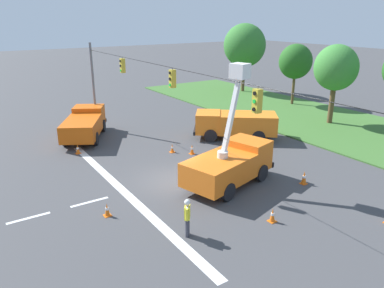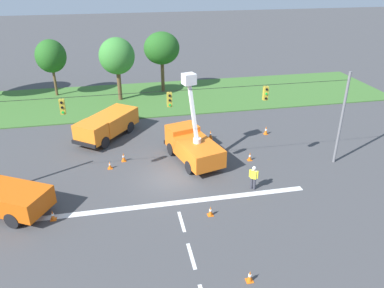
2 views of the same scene
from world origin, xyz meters
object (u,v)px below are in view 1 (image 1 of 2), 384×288
Objects in this scene: utility_truck_support_far at (235,123)px; traffic_cone_far_right at (78,149)px; utility_truck_support_near at (85,124)px; traffic_cone_foreground_left at (304,178)px; road_worker at (187,215)px; utility_truck_bucket_lift at (230,162)px; traffic_cone_centre_line at (192,149)px; tree_far_west at (245,45)px; tree_centre at (336,68)px; tree_west at (296,62)px; traffic_cone_lane_edge_a at (172,148)px; traffic_cone_mid_left at (272,215)px; traffic_cone_lane_edge_b at (254,162)px; traffic_cone_foreground_right at (107,210)px.

utility_truck_support_far is 9.55× the size of traffic_cone_far_right.
traffic_cone_foreground_left is (15.43, 7.77, -0.77)m from utility_truck_support_near.
utility_truck_support_far is 14.46m from road_worker.
utility_truck_bucket_lift is 9.53× the size of traffic_cone_centre_line.
tree_far_west reaches higher than tree_centre.
tree_west is 28.45m from road_worker.
traffic_cone_mid_left is at bearing -4.51° from traffic_cone_lane_edge_a.
utility_truck_support_near is at bearing -169.51° from traffic_cone_mid_left.
traffic_cone_mid_left is 6.92m from traffic_cone_lane_edge_b.
traffic_cone_centre_line reaches higher than traffic_cone_mid_left.
tree_centre is 15.39m from traffic_cone_centre_line.
road_worker is 10.38m from traffic_cone_centre_line.
road_worker is at bearing -56.92° from utility_truck_bucket_lift.
traffic_cone_foreground_right is (6.17, -13.01, -0.90)m from utility_truck_support_far.
tree_far_west is 28.40m from traffic_cone_foreground_left.
tree_centre is at bearing 107.13° from traffic_cone_lane_edge_b.
utility_truck_support_far is 5.91m from traffic_cone_lane_edge_a.
utility_truck_support_near is 9.29× the size of traffic_cone_centre_line.
tree_far_west is at bearing 168.28° from tree_centre.
traffic_cone_foreground_right is 0.96× the size of traffic_cone_mid_left.
road_worker is 4.21m from traffic_cone_mid_left.
traffic_cone_foreground_left is 1.10× the size of traffic_cone_centre_line.
utility_truck_support_far is at bearing 74.12° from traffic_cone_far_right.
traffic_cone_lane_edge_a is (-8.76, -3.68, -0.09)m from traffic_cone_foreground_left.
traffic_cone_far_right is (-8.55, -8.81, 0.06)m from traffic_cone_lane_edge_b.
tree_centre is 3.94× the size of road_worker.
utility_truck_support_near is 8.45× the size of traffic_cone_foreground_left.
road_worker is at bearing -44.53° from tree_far_west.
utility_truck_support_near is 11.43× the size of traffic_cone_lane_edge_b.
tree_far_west is 8.69m from tree_west.
traffic_cone_lane_edge_a is at bearing -94.61° from tree_centre.
traffic_cone_lane_edge_a is at bearing -179.08° from utility_truck_bucket_lift.
tree_centre is (15.83, -3.28, -0.80)m from tree_far_west.
traffic_cone_foreground_right is at bearing -51.74° from tree_far_west.
traffic_cone_centre_line is at bearing 170.55° from utility_truck_bucket_lift.
traffic_cone_foreground_left is at bearing 19.27° from traffic_cone_centre_line.
traffic_cone_lane_edge_b is at bearing 145.11° from traffic_cone_mid_left.
tree_west reaches higher than traffic_cone_lane_edge_b.
traffic_cone_mid_left is (25.38, -19.81, -5.43)m from tree_far_west.
tree_west is 7.83m from tree_centre.
road_worker is at bearing -34.27° from traffic_cone_centre_line.
traffic_cone_centre_line is at bearing 33.32° from utility_truck_support_near.
tree_far_west is 11.77× the size of traffic_cone_centre_line.
tree_west is at bearing 157.39° from tree_centre.
traffic_cone_foreground_right is at bearing -104.07° from traffic_cone_foreground_left.
tree_centre is at bearing 108.26° from utility_truck_bucket_lift.
tree_centre is 1.02× the size of utility_truck_bucket_lift.
tree_centre reaches higher than traffic_cone_centre_line.
traffic_cone_foreground_left reaches higher than traffic_cone_centre_line.
tree_west is at bearing 107.69° from traffic_cone_lane_edge_a.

